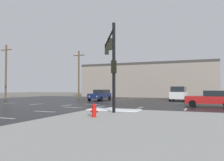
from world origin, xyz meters
TOP-DOWN VIEW (x-y plane):
  - ground_plane at (0.00, 0.00)m, footprint 120.00×120.00m
  - road_asphalt at (0.00, 0.00)m, footprint 44.00×44.00m
  - sidewalk_corner at (12.00, -12.00)m, footprint 18.00×18.00m
  - snow_strip_curbside at (5.00, -4.00)m, footprint 4.00×1.60m
  - lane_markings at (1.20, -1.38)m, footprint 36.15×36.15m
  - traffic_signal_mast at (4.89, -4.27)m, footprint 2.92×5.08m
  - fire_hydrant at (5.47, -8.35)m, footprint 0.48×0.26m
  - strip_building_background at (0.82, 25.20)m, footprint 26.45×8.00m
  - suv_white at (8.11, 13.29)m, footprint 2.25×4.87m
  - sedan_navy at (-2.59, 9.68)m, footprint 2.04×4.55m
  - sedan_red at (12.14, 3.78)m, footprint 4.55×2.03m
  - utility_pole_far at (-17.57, 6.34)m, footprint 2.20×0.28m
  - utility_pole_distant at (-8.71, 13.83)m, footprint 2.20×0.28m

SIDE VIEW (x-z plane):
  - ground_plane at x=0.00m, z-range 0.00..0.00m
  - road_asphalt at x=0.00m, z-range 0.00..0.02m
  - lane_markings at x=1.20m, z-range 0.02..0.03m
  - sidewalk_corner at x=12.00m, z-range 0.00..0.14m
  - snow_strip_curbside at x=5.00m, z-range 0.14..0.20m
  - fire_hydrant at x=5.47m, z-range 0.14..0.93m
  - sedan_navy at x=-2.59m, z-range 0.06..1.64m
  - sedan_red at x=12.14m, z-range 0.06..1.64m
  - suv_white at x=8.11m, z-range 0.08..2.11m
  - strip_building_background at x=0.82m, z-range 0.00..6.76m
  - traffic_signal_mast at x=4.89m, z-range 1.20..7.52m
  - utility_pole_distant at x=-8.71m, z-range 0.21..8.56m
  - utility_pole_far at x=-17.57m, z-range 0.21..8.92m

